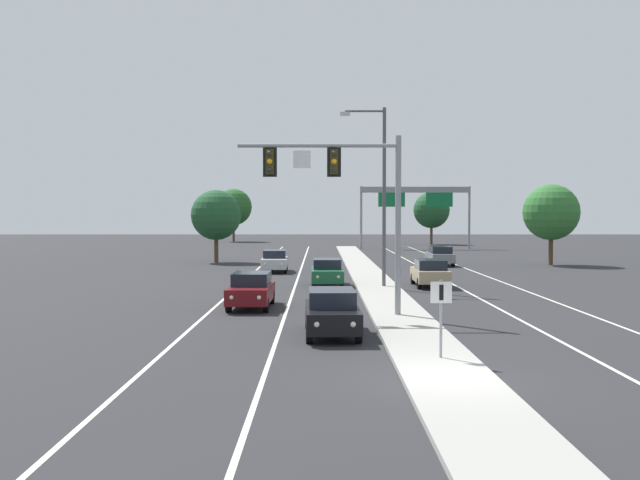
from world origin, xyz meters
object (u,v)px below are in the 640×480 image
tree_far_right_c (430,210)px  median_sign_post (440,307)px  overhead_signal_mast (346,187)px  highway_sign_gantry (414,197)px  car_receding_tan (429,272)px  tree_far_right_b (550,212)px  car_oncoming_darkred (250,290)px  car_receding_grey (439,256)px  tree_far_left_a (232,207)px  car_oncoming_green (326,272)px  tree_far_left_b (215,215)px  street_lamp_median (379,186)px  car_oncoming_black (331,312)px  car_oncoming_silver (273,261)px

tree_far_right_c → median_sign_post: bearing=-98.5°
overhead_signal_mast → highway_sign_gantry: size_ratio=0.54×
car_receding_tan → tree_far_right_b: (12.57, 17.63, 3.51)m
highway_sign_gantry → tree_far_right_c: highway_sign_gantry is taller
car_oncoming_darkred → median_sign_post: bearing=-61.7°
median_sign_post → car_receding_grey: bearing=80.7°
car_receding_grey → highway_sign_gantry: (1.70, 28.47, 5.34)m
car_receding_grey → tree_far_left_a: tree_far_left_a is taller
median_sign_post → car_oncoming_green: bearing=97.8°
tree_far_right_b → tree_far_left_b: size_ratio=1.06×
street_lamp_median → car_oncoming_darkred: 11.69m
median_sign_post → car_oncoming_green: 22.15m
median_sign_post → tree_far_left_b: 44.29m
car_oncoming_black → tree_far_right_b: 39.34m
median_sign_post → car_receding_tan: size_ratio=0.49×
car_oncoming_black → car_oncoming_darkred: bearing=115.3°
car_receding_grey → car_oncoming_black: bearing=-105.4°
overhead_signal_mast → car_oncoming_black: size_ratio=1.60×
median_sign_post → tree_far_right_b: 42.23m
overhead_signal_mast → median_sign_post: (2.34, -8.83, -3.71)m
car_oncoming_black → car_oncoming_green: size_ratio=1.00×
car_oncoming_green → tree_far_right_b: size_ratio=0.68×
car_oncoming_black → car_receding_grey: same height
car_oncoming_black → tree_far_right_c: 76.45m
car_oncoming_black → car_receding_grey: 35.17m
car_receding_grey → tree_far_left_b: (-18.73, 3.88, 3.28)m
car_oncoming_green → highway_sign_gantry: size_ratio=0.34×
median_sign_post → car_receding_grey: 39.08m
median_sign_post → car_oncoming_darkred: (-6.50, 12.05, -0.77)m
overhead_signal_mast → street_lamp_median: (2.30, 11.61, 0.49)m
car_oncoming_silver → tree_far_left_a: (-9.78, 57.40, 4.40)m
car_oncoming_green → highway_sign_gantry: highway_sign_gantry is taller
highway_sign_gantry → tree_far_left_a: size_ratio=1.66×
street_lamp_median → car_oncoming_darkred: (-6.46, -8.38, -4.97)m
car_oncoming_darkred → tree_far_right_b: 35.12m
car_oncoming_black → car_oncoming_green: bearing=90.0°
highway_sign_gantry → street_lamp_median: bearing=-99.8°
car_receding_grey → tree_far_left_a: bearing=114.1°
tree_far_left_b → car_oncoming_darkred: bearing=-79.0°
car_receding_tan → median_sign_post: bearing=-97.8°
tree_far_right_c → car_oncoming_black: bearing=-101.3°
car_oncoming_black → car_oncoming_darkred: 8.18m
tree_far_right_b → car_oncoming_green: bearing=-137.0°
median_sign_post → tree_far_left_b: bearing=106.3°
car_oncoming_green → car_oncoming_silver: bearing=109.9°
overhead_signal_mast → tree_far_left_b: 35.10m
car_oncoming_green → car_oncoming_silver: (-3.70, 10.21, 0.00)m
car_oncoming_black → highway_sign_gantry: highway_sign_gantry is taller
tree_far_right_b → street_lamp_median: bearing=-129.7°
street_lamp_median → car_receding_grey: street_lamp_median is taller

